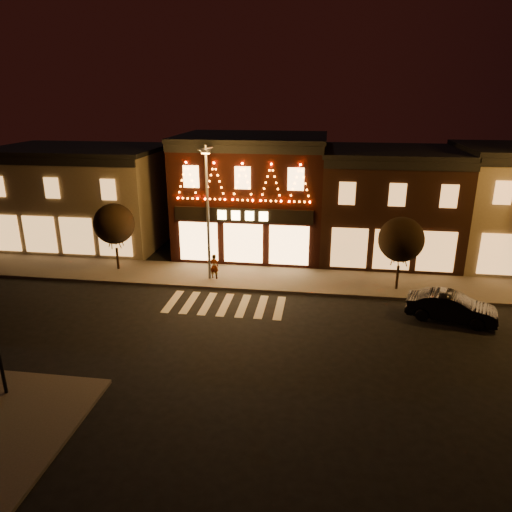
# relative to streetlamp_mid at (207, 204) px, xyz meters

# --- Properties ---
(ground) EXTENTS (120.00, 120.00, 0.00)m
(ground) POSITION_rel_streetlamp_mid_xyz_m (1.61, -7.15, -4.90)
(ground) COLOR black
(ground) RESTS_ON ground
(sidewalk_far) EXTENTS (44.00, 4.00, 0.15)m
(sidewalk_far) POSITION_rel_streetlamp_mid_xyz_m (3.61, 0.85, -4.82)
(sidewalk_far) COLOR #47423D
(sidewalk_far) RESTS_ON ground
(building_left) EXTENTS (12.20, 8.28, 7.30)m
(building_left) POSITION_rel_streetlamp_mid_xyz_m (-11.39, 6.84, -1.24)
(building_left) COLOR #6F634F
(building_left) RESTS_ON ground
(building_pulp) EXTENTS (10.20, 8.34, 8.30)m
(building_pulp) POSITION_rel_streetlamp_mid_xyz_m (1.61, 6.83, -0.73)
(building_pulp) COLOR black
(building_pulp) RESTS_ON ground
(building_right_a) EXTENTS (9.20, 8.28, 7.50)m
(building_right_a) POSITION_rel_streetlamp_mid_xyz_m (11.11, 6.84, -1.14)
(building_right_a) COLOR black
(building_right_a) RESTS_ON ground
(streetlamp_mid) EXTENTS (0.76, 1.85, 8.09)m
(streetlamp_mid) POSITION_rel_streetlamp_mid_xyz_m (0.00, 0.00, 0.00)
(streetlamp_mid) COLOR #59595E
(streetlamp_mid) RESTS_ON sidewalk_far
(tree_left) EXTENTS (2.59, 2.59, 4.32)m
(tree_left) POSITION_rel_streetlamp_mid_xyz_m (-6.38, 1.05, -1.72)
(tree_left) COLOR black
(tree_left) RESTS_ON sidewalk_far
(tree_right) EXTENTS (2.57, 2.57, 4.30)m
(tree_right) POSITION_rel_streetlamp_mid_xyz_m (11.17, 0.19, -1.74)
(tree_right) COLOR black
(tree_right) RESTS_ON sidewalk_far
(dark_sedan) EXTENTS (4.63, 2.62, 1.44)m
(dark_sedan) POSITION_rel_streetlamp_mid_xyz_m (13.40, -3.33, -4.18)
(dark_sedan) COLOR black
(dark_sedan) RESTS_ON ground
(pedestrian) EXTENTS (0.63, 0.48, 1.55)m
(pedestrian) POSITION_rel_streetlamp_mid_xyz_m (0.23, 0.30, -3.97)
(pedestrian) COLOR gray
(pedestrian) RESTS_ON sidewalk_far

